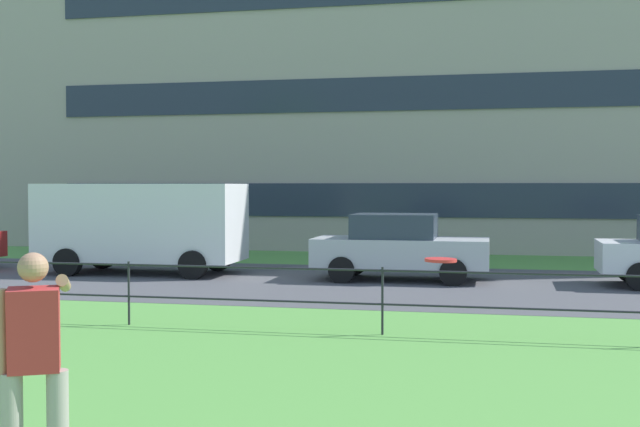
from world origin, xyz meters
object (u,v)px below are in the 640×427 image
(panel_van_far_right, at_px, (142,223))
(person_thrower, at_px, (34,359))
(car_silver_center, at_px, (399,247))
(apartment_building_background, at_px, (485,10))
(frisbee, at_px, (441,260))

(panel_van_far_right, bearing_deg, person_thrower, -68.39)
(person_thrower, xyz_separation_m, car_silver_center, (1.19, 13.17, -0.14))
(person_thrower, bearing_deg, panel_van_far_right, 111.61)
(car_silver_center, relative_size, apartment_building_background, 0.12)
(frisbee, xyz_separation_m, panel_van_far_right, (-8.12, 11.76, -0.30))
(frisbee, distance_m, panel_van_far_right, 14.29)
(panel_van_far_right, distance_m, apartment_building_background, 16.82)
(car_silver_center, distance_m, apartment_building_background, 15.12)
(person_thrower, bearing_deg, frisbee, 27.86)
(person_thrower, distance_m, panel_van_far_right, 14.28)
(panel_van_far_right, bearing_deg, apartment_building_background, 56.80)
(car_silver_center, bearing_deg, apartment_building_background, 81.99)
(person_thrower, bearing_deg, car_silver_center, 84.84)
(apartment_building_background, bearing_deg, frisbee, -90.26)
(frisbee, height_order, panel_van_far_right, panel_van_far_right)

